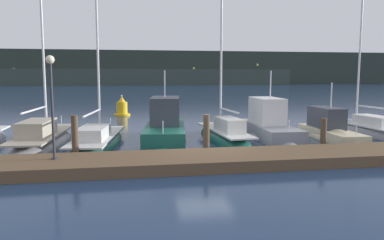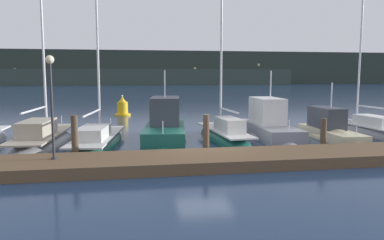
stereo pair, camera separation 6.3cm
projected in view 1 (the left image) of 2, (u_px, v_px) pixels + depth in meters
ground_plane at (204, 155)px, 17.12m from camera, size 400.00×400.00×0.00m
dock at (215, 160)px, 15.07m from camera, size 29.51×2.80×0.45m
mooring_pile_1 at (75, 139)px, 15.64m from camera, size 0.28×0.28×1.96m
mooring_pile_2 at (206, 136)px, 16.60m from camera, size 0.28×0.28×1.89m
mooring_pile_3 at (323, 135)px, 17.56m from camera, size 0.28×0.28×1.62m
sailboat_berth_2 at (43, 143)px, 19.18m from camera, size 2.70×8.54×11.99m
sailboat_berth_3 at (98, 143)px, 19.39m from camera, size 3.19×8.52×10.73m
motorboat_berth_4 at (165, 132)px, 20.75m from camera, size 3.19×7.21×4.36m
sailboat_berth_5 at (224, 138)px, 20.74m from camera, size 2.18×7.57×11.51m
motorboat_berth_6 at (269, 131)px, 21.77m from camera, size 2.39×6.74×4.49m
motorboat_berth_7 at (330, 134)px, 21.38m from camera, size 1.87×5.98×3.88m
sailboat_berth_8 at (363, 131)px, 23.47m from camera, size 2.46×8.22×11.16m
channel_buoy at (122, 108)px, 33.50m from camera, size 1.43×1.43×1.84m
dock_lamppost at (51, 90)px, 13.90m from camera, size 0.32×0.32×3.90m
hillside_backdrop at (130, 69)px, 140.21m from camera, size 240.00×23.00×12.39m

